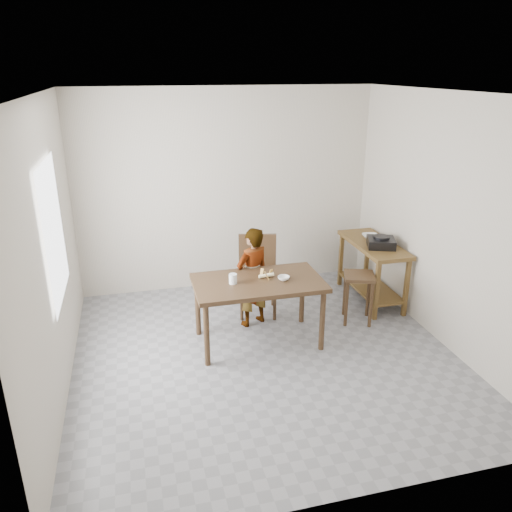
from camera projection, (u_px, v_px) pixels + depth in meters
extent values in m
cube|color=slate|center=(265.00, 357.00, 5.40)|extent=(4.00, 4.00, 0.04)
cube|color=white|center=(267.00, 91.00, 4.42)|extent=(4.00, 4.00, 0.04)
cube|color=beige|center=(227.00, 191.00, 6.74)|extent=(4.00, 0.04, 2.70)
cube|color=beige|center=(352.00, 338.00, 3.08)|extent=(4.00, 0.04, 2.70)
cube|color=beige|center=(48.00, 255.00, 4.45)|extent=(0.04, 4.00, 2.70)
cube|color=beige|center=(446.00, 222.00, 5.38)|extent=(0.04, 4.00, 2.70)
cube|color=white|center=(54.00, 232.00, 4.59)|extent=(0.02, 1.10, 1.30)
imported|color=silver|center=(252.00, 277.00, 5.85)|extent=(0.52, 0.45, 1.21)
cylinder|color=white|center=(233.00, 279.00, 5.31)|extent=(0.11, 0.11, 0.11)
imported|color=white|center=(284.00, 278.00, 5.41)|extent=(0.16, 0.16, 0.04)
imported|color=white|center=(370.00, 236.00, 6.56)|extent=(0.24, 0.24, 0.05)
cube|color=black|center=(381.00, 243.00, 6.25)|extent=(0.43, 0.43, 0.11)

